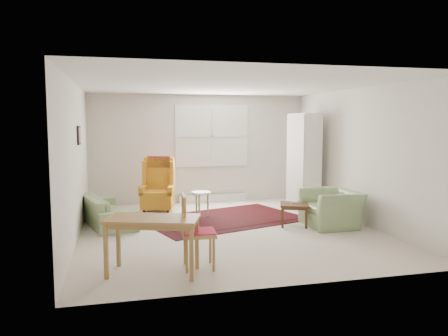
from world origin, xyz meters
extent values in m
cube|color=beige|center=(0.00, 0.00, 0.00)|extent=(5.00, 5.50, 0.01)
cube|color=white|center=(0.00, 0.00, 2.50)|extent=(5.00, 5.50, 0.01)
cube|color=silver|center=(0.00, 2.75, 1.25)|extent=(5.00, 0.04, 2.50)
cube|color=silver|center=(0.00, -2.75, 1.25)|extent=(5.00, 0.04, 2.50)
cube|color=silver|center=(-2.50, 0.00, 1.25)|extent=(0.04, 5.50, 2.50)
cube|color=silver|center=(2.50, 0.00, 1.25)|extent=(0.04, 5.50, 2.50)
cube|color=white|center=(0.30, 2.73, 1.55)|extent=(1.72, 0.06, 1.42)
cube|color=white|center=(0.30, 2.73, 1.55)|extent=(1.60, 0.02, 1.30)
cube|color=silver|center=(0.30, 2.67, 0.09)|extent=(1.60, 0.12, 0.18)
cube|color=black|center=(-2.48, 0.50, 1.65)|extent=(0.03, 0.42, 0.32)
cube|color=#A99D4E|center=(-2.46, 0.50, 1.65)|extent=(0.01, 0.34, 0.24)
imported|color=#809B67|center=(-2.07, 0.93, 0.36)|extent=(1.15, 1.91, 0.72)
imported|color=#809B67|center=(1.87, -0.20, 0.39)|extent=(0.88, 1.00, 0.78)
camera|label=1|loc=(-1.85, -7.27, 1.87)|focal=35.00mm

